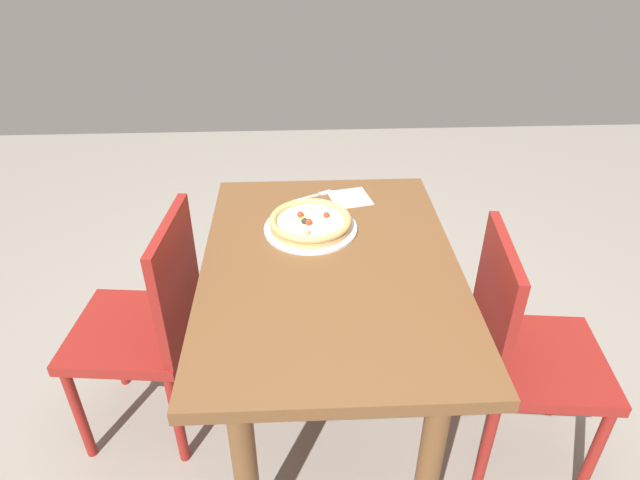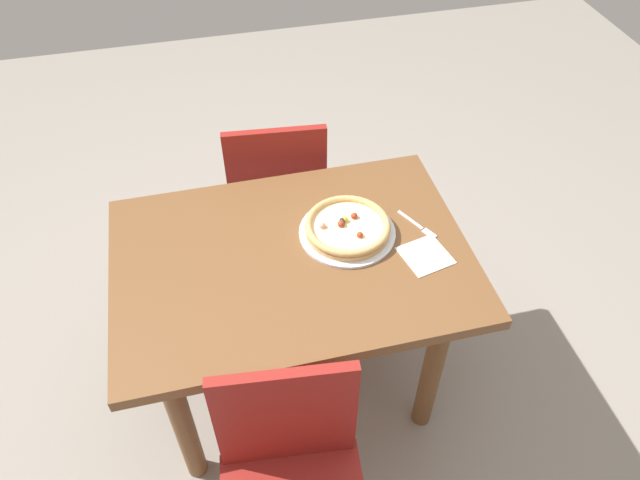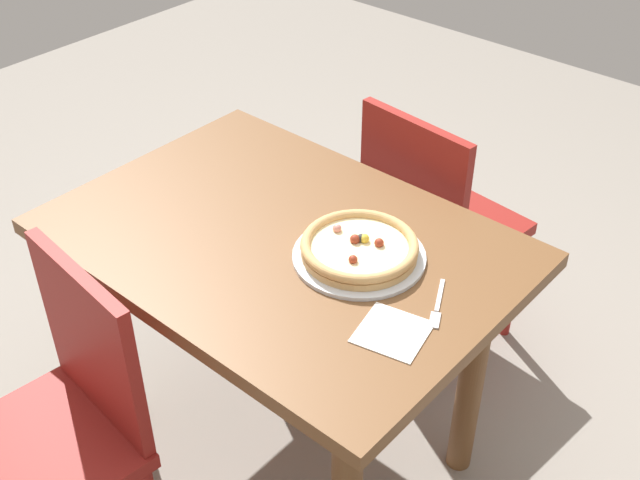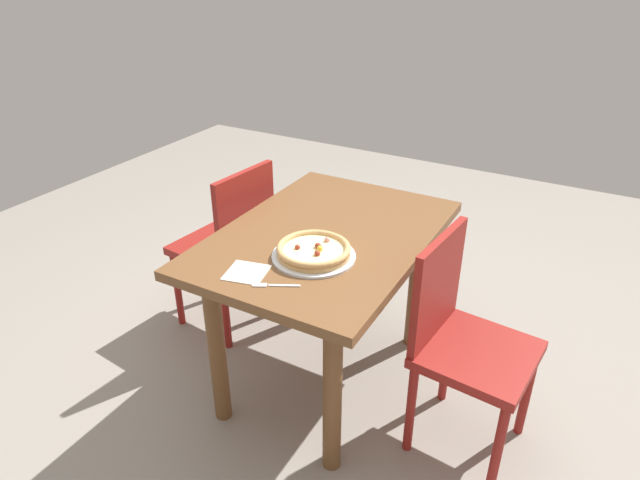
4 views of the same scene
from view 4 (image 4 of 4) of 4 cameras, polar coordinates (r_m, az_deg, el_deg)
ground_plane at (r=2.67m, az=0.52°, el=-13.73°), size 6.00×6.00×0.00m
dining_table at (r=2.30m, az=0.59°, el=-2.05°), size 1.12×0.79×0.75m
chair_near at (r=2.16m, az=14.41°, el=-9.76°), size 0.44×0.44×0.88m
chair_far at (r=2.77m, az=-9.24°, el=-0.21°), size 0.44×0.44×0.88m
plate at (r=2.07m, az=-0.65°, el=-1.66°), size 0.31×0.31×0.01m
pizza at (r=2.05m, az=-0.65°, el=-1.05°), size 0.28×0.28×0.04m
fork at (r=1.91m, az=-4.96°, el=-4.66°), size 0.09×0.15×0.00m
napkin at (r=1.99m, az=-7.56°, el=-3.33°), size 0.17×0.17×0.00m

